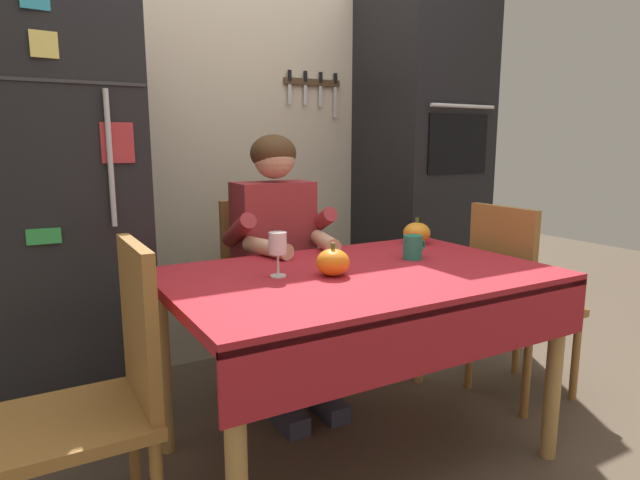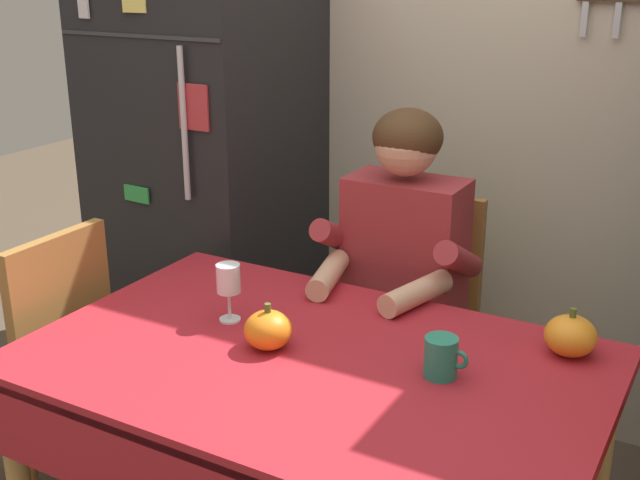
% 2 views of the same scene
% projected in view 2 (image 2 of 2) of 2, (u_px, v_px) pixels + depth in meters
% --- Properties ---
extents(back_wall_assembly, '(3.70, 0.13, 2.60)m').
position_uv_depth(back_wall_assembly, '(504.00, 67.00, 2.77)').
color(back_wall_assembly, beige).
rests_on(back_wall_assembly, ground).
extents(refrigerator, '(0.68, 0.71, 1.80)m').
position_uv_depth(refrigerator, '(208.00, 169.00, 3.05)').
color(refrigerator, black).
rests_on(refrigerator, ground).
extents(dining_table, '(1.40, 0.90, 0.74)m').
position_uv_depth(dining_table, '(307.00, 391.00, 1.96)').
color(dining_table, tan).
rests_on(dining_table, ground).
extents(chair_behind_person, '(0.40, 0.40, 0.93)m').
position_uv_depth(chair_behind_person, '(416.00, 321.00, 2.68)').
color(chair_behind_person, '#9E6B33').
rests_on(chair_behind_person, ground).
extents(seated_person, '(0.47, 0.55, 1.25)m').
position_uv_depth(seated_person, '(395.00, 276.00, 2.45)').
color(seated_person, '#38384C').
rests_on(seated_person, ground).
extents(chair_left_side, '(0.40, 0.40, 0.93)m').
position_uv_depth(chair_left_side, '(44.00, 362.00, 2.40)').
color(chair_left_side, '#9E6B33').
rests_on(chair_left_side, ground).
extents(coffee_mug, '(0.11, 0.08, 0.10)m').
position_uv_depth(coffee_mug, '(441.00, 357.00, 1.84)').
color(coffee_mug, '#237F66').
rests_on(coffee_mug, dining_table).
extents(wine_glass, '(0.06, 0.06, 0.16)m').
position_uv_depth(wine_glass, '(228.00, 281.00, 2.11)').
color(wine_glass, white).
rests_on(wine_glass, dining_table).
extents(pumpkin_large, '(0.12, 0.12, 0.12)m').
position_uv_depth(pumpkin_large, '(268.00, 330.00, 1.98)').
color(pumpkin_large, orange).
rests_on(pumpkin_large, dining_table).
extents(pumpkin_medium, '(0.13, 0.13, 0.12)m').
position_uv_depth(pumpkin_medium, '(571.00, 336.00, 1.95)').
color(pumpkin_medium, orange).
rests_on(pumpkin_medium, dining_table).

